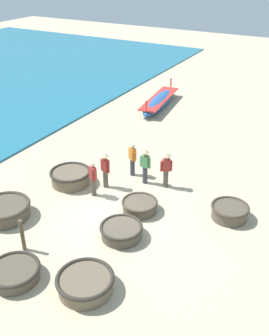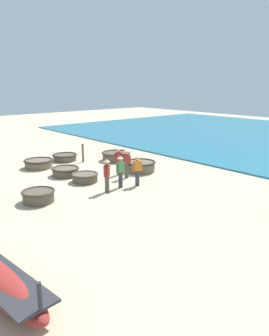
{
  "view_description": "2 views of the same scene",
  "coord_description": "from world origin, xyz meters",
  "px_view_note": "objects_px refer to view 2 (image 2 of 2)",
  "views": [
    {
      "loc": [
        6.69,
        -10.67,
        9.2
      ],
      "look_at": [
        -0.47,
        2.28,
        0.99
      ],
      "focal_mm": 42.0,
      "sensor_mm": 36.0,
      "label": 1
    },
    {
      "loc": [
        9.76,
        15.48,
        5.21
      ],
      "look_at": [
        -0.87,
        3.28,
        1.01
      ],
      "focal_mm": 35.0,
      "sensor_mm": 36.0,
      "label": 2
    }
  ],
  "objects_px": {
    "coracle_front_left": "(141,166)",
    "coracle_center": "(38,196)",
    "coracle_tilted": "(65,157)",
    "mooring_post_mid_beach": "(83,153)",
    "fisherman_crouching": "(119,161)",
    "fisherman_by_coracle": "(126,161)",
    "coracle_upturned": "(39,163)",
    "fisherman_standing_left": "(137,170)",
    "fisherman_with_hat": "(107,173)",
    "coracle_front_right": "(85,177)",
    "coracle_far_right": "(116,156)",
    "coracle_beside_post": "(65,171)",
    "fisherman_standing_right": "(120,169)"
  },
  "relations": [
    {
      "from": "coracle_upturned",
      "to": "coracle_far_right",
      "type": "bearing_deg",
      "value": 161.83
    },
    {
      "from": "coracle_tilted",
      "to": "mooring_post_mid_beach",
      "type": "bearing_deg",
      "value": 120.71
    },
    {
      "from": "coracle_front_left",
      "to": "coracle_center",
      "type": "bearing_deg",
      "value": 7.33
    },
    {
      "from": "fisherman_standing_left",
      "to": "fisherman_crouching",
      "type": "xyz_separation_m",
      "value": [
        -0.6,
        -2.32,
        0.0
      ]
    },
    {
      "from": "coracle_upturned",
      "to": "fisherman_standing_left",
      "type": "relative_size",
      "value": 1.16
    },
    {
      "from": "coracle_front_left",
      "to": "fisherman_with_hat",
      "type": "bearing_deg",
      "value": 25.1
    },
    {
      "from": "fisherman_crouching",
      "to": "mooring_post_mid_beach",
      "type": "height_order",
      "value": "fisherman_crouching"
    },
    {
      "from": "coracle_tilted",
      "to": "fisherman_crouching",
      "type": "bearing_deg",
      "value": 96.07
    },
    {
      "from": "fisherman_with_hat",
      "to": "coracle_beside_post",
      "type": "bearing_deg",
      "value": -89.01
    },
    {
      "from": "coracle_front_right",
      "to": "coracle_upturned",
      "type": "xyz_separation_m",
      "value": [
        0.55,
        -4.52,
        0.04
      ]
    },
    {
      "from": "fisherman_crouching",
      "to": "mooring_post_mid_beach",
      "type": "distance_m",
      "value": 4.11
    },
    {
      "from": "coracle_far_right",
      "to": "fisherman_with_hat",
      "type": "xyz_separation_m",
      "value": [
        4.53,
        5.1,
        0.62
      ]
    },
    {
      "from": "coracle_center",
      "to": "fisherman_standing_left",
      "type": "height_order",
      "value": "fisherman_standing_left"
    },
    {
      "from": "mooring_post_mid_beach",
      "to": "fisherman_crouching",
      "type": "bearing_deg",
      "value": 87.85
    },
    {
      "from": "coracle_front_left",
      "to": "coracle_beside_post",
      "type": "relative_size",
      "value": 1.16
    },
    {
      "from": "fisherman_standing_left",
      "to": "fisherman_standing_right",
      "type": "distance_m",
      "value": 0.92
    },
    {
      "from": "coracle_tilted",
      "to": "coracle_beside_post",
      "type": "height_order",
      "value": "coracle_beside_post"
    },
    {
      "from": "coracle_tilted",
      "to": "mooring_post_mid_beach",
      "type": "relative_size",
      "value": 1.35
    },
    {
      "from": "coracle_center",
      "to": "coracle_tilted",
      "type": "bearing_deg",
      "value": -127.52
    },
    {
      "from": "fisherman_by_coracle",
      "to": "fisherman_with_hat",
      "type": "bearing_deg",
      "value": 29.12
    },
    {
      "from": "coracle_upturned",
      "to": "fisherman_crouching",
      "type": "bearing_deg",
      "value": 121.43
    },
    {
      "from": "fisherman_by_coracle",
      "to": "coracle_upturned",
      "type": "bearing_deg",
      "value": -63.29
    },
    {
      "from": "fisherman_standing_right",
      "to": "coracle_far_right",
      "type": "bearing_deg",
      "value": -125.75
    },
    {
      "from": "fisherman_standing_left",
      "to": "fisherman_by_coracle",
      "type": "distance_m",
      "value": 1.59
    },
    {
      "from": "coracle_upturned",
      "to": "fisherman_by_coracle",
      "type": "height_order",
      "value": "fisherman_by_coracle"
    },
    {
      "from": "fisherman_standing_left",
      "to": "fisherman_with_hat",
      "type": "bearing_deg",
      "value": -6.83
    },
    {
      "from": "coracle_tilted",
      "to": "coracle_upturned",
      "type": "bearing_deg",
      "value": 17.26
    },
    {
      "from": "coracle_front_right",
      "to": "coracle_beside_post",
      "type": "bearing_deg",
      "value": -83.7
    },
    {
      "from": "coracle_front_left",
      "to": "coracle_center",
      "type": "distance_m",
      "value": 7.08
    },
    {
      "from": "coracle_tilted",
      "to": "coracle_beside_post",
      "type": "xyz_separation_m",
      "value": [
        1.9,
        3.46,
        0.02
      ]
    },
    {
      "from": "fisherman_with_hat",
      "to": "fisherman_by_coracle",
      "type": "height_order",
      "value": "same"
    },
    {
      "from": "coracle_front_right",
      "to": "coracle_beside_post",
      "type": "relative_size",
      "value": 0.92
    },
    {
      "from": "mooring_post_mid_beach",
      "to": "coracle_tilted",
      "type": "bearing_deg",
      "value": -59.29
    },
    {
      "from": "fisherman_crouching",
      "to": "fisherman_by_coracle",
      "type": "xyz_separation_m",
      "value": [
        0.09,
        0.82,
        0.12
      ]
    },
    {
      "from": "fisherman_standing_right",
      "to": "fisherman_by_coracle",
      "type": "height_order",
      "value": "same"
    },
    {
      "from": "coracle_upturned",
      "to": "coracle_far_right",
      "type": "distance_m",
      "value": 5.2
    },
    {
      "from": "coracle_upturned",
      "to": "fisherman_crouching",
      "type": "distance_m",
      "value": 5.43
    },
    {
      "from": "coracle_beside_post",
      "to": "fisherman_by_coracle",
      "type": "height_order",
      "value": "fisherman_by_coracle"
    },
    {
      "from": "coracle_tilted",
      "to": "fisherman_by_coracle",
      "type": "relative_size",
      "value": 1.01
    },
    {
      "from": "coracle_front_right",
      "to": "coracle_far_right",
      "type": "xyz_separation_m",
      "value": [
        -4.4,
        -2.9,
        0.08
      ]
    },
    {
      "from": "coracle_front_left",
      "to": "mooring_post_mid_beach",
      "type": "xyz_separation_m",
      "value": [
        1.3,
        -4.41,
        0.27
      ]
    },
    {
      "from": "fisherman_with_hat",
      "to": "coracle_tilted",
      "type": "bearing_deg",
      "value": -103.89
    },
    {
      "from": "fisherman_standing_left",
      "to": "fisherman_standing_right",
      "type": "relative_size",
      "value": 0.94
    },
    {
      "from": "coracle_front_right",
      "to": "fisherman_standing_right",
      "type": "bearing_deg",
      "value": 112.01
    },
    {
      "from": "coracle_upturned",
      "to": "fisherman_standing_right",
      "type": "height_order",
      "value": "fisherman_standing_right"
    },
    {
      "from": "fisherman_standing_left",
      "to": "fisherman_by_coracle",
      "type": "relative_size",
      "value": 0.94
    },
    {
      "from": "coracle_front_right",
      "to": "fisherman_standing_right",
      "type": "distance_m",
      "value": 2.32
    },
    {
      "from": "coracle_tilted",
      "to": "coracle_center",
      "type": "xyz_separation_m",
      "value": [
        5.0,
        6.52,
        0.05
      ]
    },
    {
      "from": "coracle_front_left",
      "to": "coracle_beside_post",
      "type": "bearing_deg",
      "value": -28.84
    },
    {
      "from": "coracle_beside_post",
      "to": "fisherman_with_hat",
      "type": "relative_size",
      "value": 0.95
    }
  ]
}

